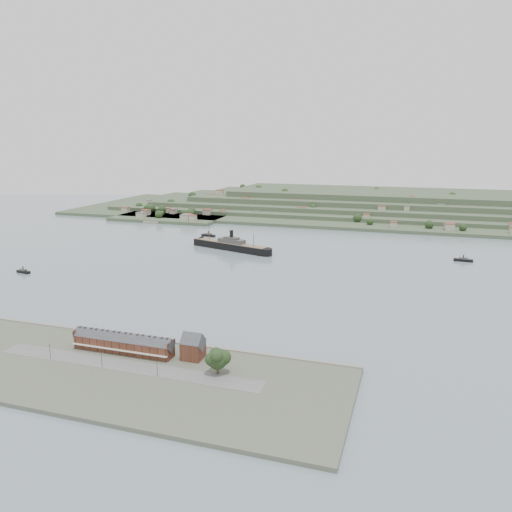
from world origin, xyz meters
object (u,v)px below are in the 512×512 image
(terrace_row, at_px, (123,343))
(gabled_building, at_px, (193,347))
(fig_tree, at_px, (218,359))
(steamship, at_px, (228,245))
(tugboat, at_px, (23,271))

(terrace_row, relative_size, gabled_building, 3.95)
(terrace_row, bearing_deg, fig_tree, -8.50)
(steamship, xyz_separation_m, fig_tree, (96.31, -263.44, 5.47))
(steamship, distance_m, fig_tree, 280.54)
(terrace_row, bearing_deg, gabled_building, 6.12)
(fig_tree, bearing_deg, terrace_row, 171.50)
(terrace_row, height_order, steamship, steamship)
(terrace_row, xyz_separation_m, steamship, (-40.33, 255.07, -2.37))
(terrace_row, xyz_separation_m, fig_tree, (55.98, -8.37, 3.10))
(gabled_building, distance_m, tugboat, 236.56)
(terrace_row, relative_size, steamship, 0.57)
(steamship, bearing_deg, gabled_building, -72.78)
(gabled_building, height_order, tugboat, gabled_building)
(gabled_building, height_order, fig_tree, gabled_building)
(gabled_building, height_order, steamship, steamship)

